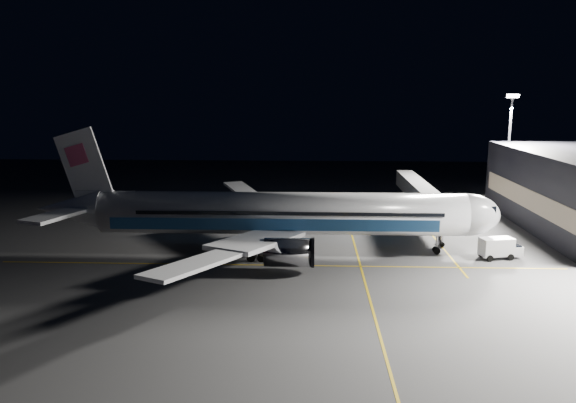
# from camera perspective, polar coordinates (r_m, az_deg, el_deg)

# --- Properties ---
(ground) EXTENTS (200.00, 200.00, 0.00)m
(ground) POSITION_cam_1_polar(r_m,az_deg,el_deg) (75.51, -0.62, -5.12)
(ground) COLOR #4C4C4F
(ground) RESTS_ON ground
(guide_line_main) EXTENTS (0.25, 80.00, 0.01)m
(guide_line_main) POSITION_cam_1_polar(r_m,az_deg,el_deg) (75.66, 7.00, -5.17)
(guide_line_main) COLOR gold
(guide_line_main) RESTS_ON ground
(guide_line_cross) EXTENTS (70.00, 0.25, 0.01)m
(guide_line_cross) POSITION_cam_1_polar(r_m,az_deg,el_deg) (69.78, -0.88, -6.50)
(guide_line_cross) COLOR gold
(guide_line_cross) RESTS_ON ground
(guide_line_side) EXTENTS (0.25, 40.00, 0.01)m
(guide_line_side) POSITION_cam_1_polar(r_m,az_deg,el_deg) (86.98, 14.39, -3.28)
(guide_line_side) COLOR gold
(guide_line_side) RESTS_ON ground
(airliner) EXTENTS (61.48, 54.22, 16.64)m
(airliner) POSITION_cam_1_polar(r_m,az_deg,el_deg) (74.29, -1.46, -1.28)
(airliner) COLOR silver
(airliner) RESTS_ON ground
(jet_bridge) EXTENTS (3.60, 34.40, 6.30)m
(jet_bridge) POSITION_cam_1_polar(r_m,az_deg,el_deg) (93.73, 13.53, 0.66)
(jet_bridge) COLOR #B2B2B7
(jet_bridge) RESTS_ON ground
(floodlight_mast_north) EXTENTS (2.40, 0.68, 20.70)m
(floodlight_mast_north) POSITION_cam_1_polar(r_m,az_deg,el_deg) (110.81, 21.55, 5.83)
(floodlight_mast_north) COLOR #59595E
(floodlight_mast_north) RESTS_ON ground
(service_truck) EXTENTS (5.69, 3.33, 2.73)m
(service_truck) POSITION_cam_1_polar(r_m,az_deg,el_deg) (77.13, 20.73, -4.38)
(service_truck) COLOR white
(service_truck) RESTS_ON ground
(baggage_tug) EXTENTS (2.25, 1.90, 1.49)m
(baggage_tug) POSITION_cam_1_polar(r_m,az_deg,el_deg) (89.47, 0.17, -2.07)
(baggage_tug) COLOR black
(baggage_tug) RESTS_ON ground
(safety_cone_a) EXTENTS (0.36, 0.36, 0.55)m
(safety_cone_a) POSITION_cam_1_polar(r_m,az_deg,el_deg) (79.19, 1.82, -4.14)
(safety_cone_a) COLOR #FF420A
(safety_cone_a) RESTS_ON ground
(safety_cone_b) EXTENTS (0.41, 0.41, 0.62)m
(safety_cone_b) POSITION_cam_1_polar(r_m,az_deg,el_deg) (79.18, 2.43, -4.12)
(safety_cone_b) COLOR #FF420A
(safety_cone_b) RESTS_ON ground
(safety_cone_c) EXTENTS (0.43, 0.43, 0.64)m
(safety_cone_c) POSITION_cam_1_polar(r_m,az_deg,el_deg) (79.88, 0.59, -3.97)
(safety_cone_c) COLOR #FF420A
(safety_cone_c) RESTS_ON ground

